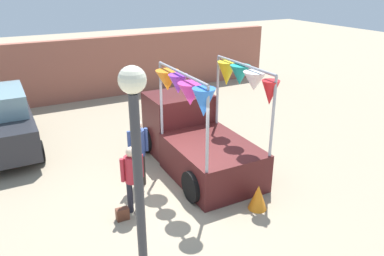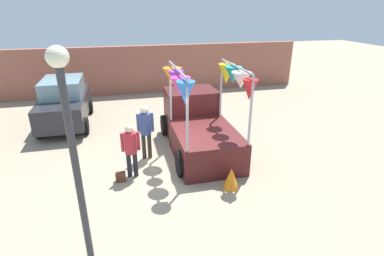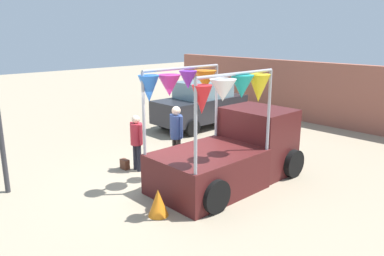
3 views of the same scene
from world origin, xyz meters
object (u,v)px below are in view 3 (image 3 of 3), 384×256
at_px(parked_car, 201,104).
at_px(person_vendor, 176,130).
at_px(folded_kite_bundle_tangerine, 158,203).
at_px(vendor_truck, 233,146).
at_px(handbag, 125,164).
at_px(person_customer, 137,138).

height_order(parked_car, person_vendor, parked_car).
distance_m(parked_car, person_vendor, 4.85).
bearing_deg(folded_kite_bundle_tangerine, vendor_truck, 94.80).
bearing_deg(handbag, folded_kite_bundle_tangerine, -19.87).
distance_m(handbag, folded_kite_bundle_tangerine, 3.08).
relative_size(parked_car, handbag, 14.29).
bearing_deg(parked_car, person_vendor, -52.90).
bearing_deg(person_customer, person_vendor, 63.09).
height_order(vendor_truck, folded_kite_bundle_tangerine, vendor_truck).
height_order(person_customer, person_vendor, person_vendor).
bearing_deg(parked_car, vendor_truck, -36.20).
height_order(parked_car, folded_kite_bundle_tangerine, parked_car).
bearing_deg(person_customer, vendor_truck, 31.62).
height_order(person_customer, handbag, person_customer).
bearing_deg(folded_kite_bundle_tangerine, person_customer, 153.91).
relative_size(parked_car, folded_kite_bundle_tangerine, 6.67).
xyz_separation_m(vendor_truck, folded_kite_bundle_tangerine, (0.22, -2.67, -0.63)).
bearing_deg(person_customer, folded_kite_bundle_tangerine, -26.09).
height_order(person_vendor, handbag, person_vendor).
xyz_separation_m(person_customer, handbag, (-0.35, -0.20, -0.83)).
height_order(handbag, folded_kite_bundle_tangerine, folded_kite_bundle_tangerine).
distance_m(person_customer, person_vendor, 1.15).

